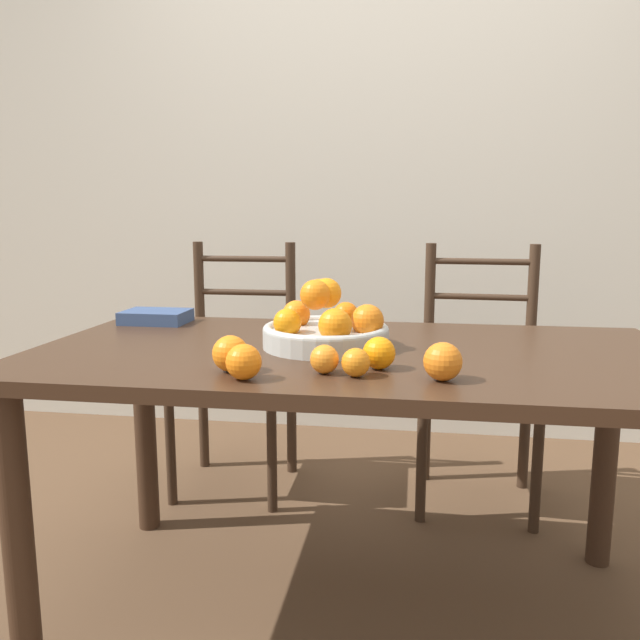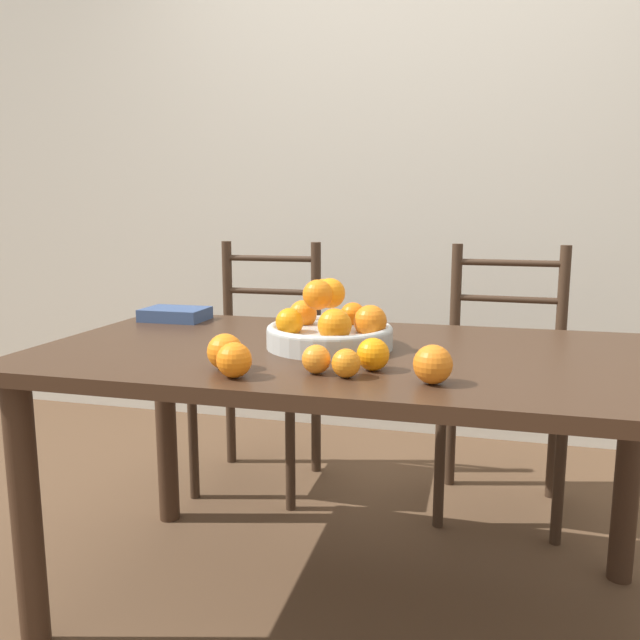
# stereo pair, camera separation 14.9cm
# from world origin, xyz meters

# --- Properties ---
(ground_plane) EXTENTS (12.00, 12.00, 0.00)m
(ground_plane) POSITION_xyz_m (0.00, 0.00, 0.00)
(ground_plane) COLOR brown
(wall_back) EXTENTS (8.00, 0.06, 2.60)m
(wall_back) POSITION_xyz_m (0.00, 1.48, 1.30)
(wall_back) COLOR beige
(wall_back) RESTS_ON ground_plane
(dining_table) EXTENTS (1.62, 0.84, 0.72)m
(dining_table) POSITION_xyz_m (0.00, 0.00, 0.63)
(dining_table) COLOR #382316
(dining_table) RESTS_ON ground_plane
(fruit_bowl) EXTENTS (0.32, 0.32, 0.18)m
(fruit_bowl) POSITION_xyz_m (-0.07, 0.01, 0.78)
(fruit_bowl) COLOR #B2B7B2
(fruit_bowl) RESTS_ON dining_table
(orange_loose_0) EXTENTS (0.07, 0.07, 0.07)m
(orange_loose_0) POSITION_xyz_m (-0.19, -0.33, 0.76)
(orange_loose_0) COLOR orange
(orange_loose_0) RESTS_ON dining_table
(orange_loose_1) EXTENTS (0.06, 0.06, 0.06)m
(orange_loose_1) POSITION_xyz_m (0.04, -0.27, 0.75)
(orange_loose_1) COLOR orange
(orange_loose_1) RESTS_ON dining_table
(orange_loose_2) EXTENTS (0.08, 0.08, 0.08)m
(orange_loose_2) POSITION_xyz_m (-0.24, -0.27, 0.76)
(orange_loose_2) COLOR orange
(orange_loose_2) RESTS_ON dining_table
(orange_loose_3) EXTENTS (0.08, 0.08, 0.08)m
(orange_loose_3) POSITION_xyz_m (0.21, -0.27, 0.76)
(orange_loose_3) COLOR orange
(orange_loose_3) RESTS_ON dining_table
(orange_loose_4) EXTENTS (0.06, 0.06, 0.06)m
(orange_loose_4) POSITION_xyz_m (-0.03, -0.25, 0.75)
(orange_loose_4) COLOR orange
(orange_loose_4) RESTS_ON dining_table
(orange_loose_5) EXTENTS (0.07, 0.07, 0.07)m
(orange_loose_5) POSITION_xyz_m (0.08, -0.20, 0.76)
(orange_loose_5) COLOR orange
(orange_loose_5) RESTS_ON dining_table
(chair_left) EXTENTS (0.42, 0.40, 0.95)m
(chair_left) POSITION_xyz_m (-0.53, 0.74, 0.47)
(chair_left) COLOR #382619
(chair_left) RESTS_ON ground_plane
(chair_right) EXTENTS (0.44, 0.42, 0.95)m
(chair_right) POSITION_xyz_m (0.39, 0.74, 0.47)
(chair_right) COLOR #382619
(chair_right) RESTS_ON ground_plane
(book_stack) EXTENTS (0.20, 0.14, 0.04)m
(book_stack) POSITION_xyz_m (-0.65, 0.29, 0.74)
(book_stack) COLOR #334770
(book_stack) RESTS_ON dining_table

